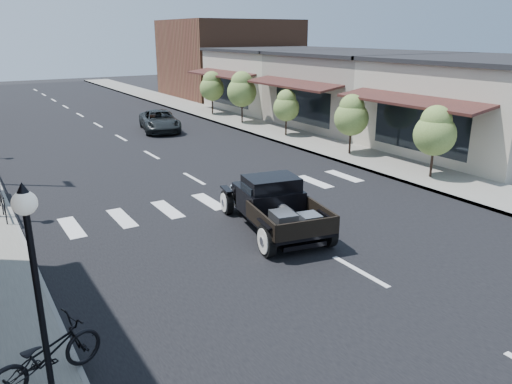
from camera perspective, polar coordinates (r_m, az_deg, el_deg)
ground at (r=15.27m, az=4.09°, el=-4.79°), size 120.00×120.00×0.00m
road at (r=28.28m, az=-13.97°, el=5.31°), size 14.00×80.00×0.02m
road_markings at (r=23.69m, az=-10.15°, el=3.18°), size 12.00×60.00×0.06m
sidewalk_right at (r=31.83m, az=0.79°, el=7.29°), size 3.00×80.00×0.15m
storefront_near at (r=28.17m, az=24.95°, el=8.78°), size 10.00×9.00×4.50m
storefront_mid at (r=33.94m, az=12.17°, el=11.27°), size 10.00×9.00×4.50m
storefront_far at (r=40.89m, az=3.29°, el=12.66°), size 10.00×9.00×4.50m
far_building_right at (r=49.56m, az=-3.04°, el=14.99°), size 11.00×10.00×7.00m
lamp_post_a at (r=8.37m, az=-23.56°, el=-11.21°), size 0.36×0.36×3.69m
small_tree_a at (r=21.60m, az=19.66°, el=5.30°), size 1.70×1.70×2.84m
small_tree_b at (r=24.94m, az=10.79°, el=7.50°), size 1.67×1.67×2.79m
small_tree_c at (r=29.18m, az=3.47°, el=8.97°), size 1.51×1.51×2.52m
small_tree_d at (r=33.39m, az=-1.63°, el=10.69°), size 1.93×1.93×3.21m
small_tree_e at (r=37.19m, az=-5.04°, el=11.16°), size 1.77×1.77×2.95m
hotrod_pickup at (r=15.24m, az=2.07°, el=-1.38°), size 3.13×5.23×1.70m
second_car at (r=31.72m, az=-10.95°, el=7.96°), size 3.06×4.90×1.26m
motorcycle at (r=9.48m, az=-22.88°, el=-16.80°), size 2.12×1.27×1.05m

